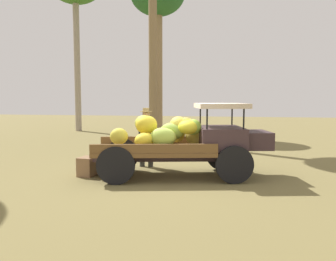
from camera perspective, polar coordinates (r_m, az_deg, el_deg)
name	(u,v)px	position (r m, az deg, el deg)	size (l,w,h in m)	color
ground_plane	(172,177)	(8.88, 0.74, -7.78)	(60.00, 60.00, 0.00)	olive
truck	(189,140)	(8.81, 3.48, -1.55)	(4.65, 2.52, 1.89)	#3C2A2F
farmer	(146,133)	(10.09, -3.66, -0.48)	(0.53, 0.46, 1.74)	#42413D
wooden_crate	(88,166)	(9.24, -13.24, -5.84)	(0.50, 0.39, 0.49)	#886545
forest_tree_3	(158,0)	(19.84, -1.74, 20.95)	(2.98, 2.98, 8.87)	#8E7351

